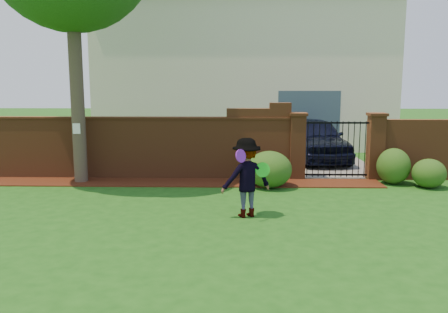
{
  "coord_description": "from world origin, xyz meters",
  "views": [
    {
      "loc": [
        0.63,
        -9.02,
        2.72
      ],
      "look_at": [
        0.39,
        1.4,
        1.05
      ],
      "focal_mm": 37.19,
      "sensor_mm": 36.0,
      "label": 1
    }
  ],
  "objects_px": {
    "man": "(247,178)",
    "frisbee_green": "(262,170)",
    "frisbee_purple": "(241,156)",
    "car": "(316,140)"
  },
  "relations": [
    {
      "from": "man",
      "to": "frisbee_green",
      "type": "distance_m",
      "value": 0.36
    },
    {
      "from": "car",
      "to": "frisbee_purple",
      "type": "bearing_deg",
      "value": -117.16
    },
    {
      "from": "frisbee_green",
      "to": "man",
      "type": "bearing_deg",
      "value": 178.89
    },
    {
      "from": "frisbee_purple",
      "to": "man",
      "type": "bearing_deg",
      "value": 71.44
    },
    {
      "from": "man",
      "to": "frisbee_green",
      "type": "relative_size",
      "value": 5.36
    },
    {
      "from": "man",
      "to": "frisbee_purple",
      "type": "bearing_deg",
      "value": 50.54
    },
    {
      "from": "frisbee_purple",
      "to": "frisbee_green",
      "type": "height_order",
      "value": "frisbee_purple"
    },
    {
      "from": "man",
      "to": "frisbee_purple",
      "type": "distance_m",
      "value": 0.65
    },
    {
      "from": "frisbee_purple",
      "to": "frisbee_green",
      "type": "bearing_deg",
      "value": 39.72
    },
    {
      "from": "frisbee_purple",
      "to": "frisbee_green",
      "type": "xyz_separation_m",
      "value": [
        0.44,
        0.37,
        -0.34
      ]
    }
  ]
}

